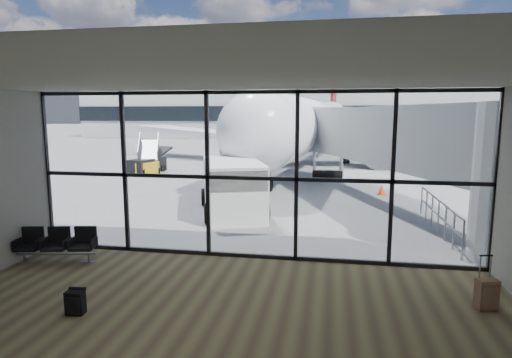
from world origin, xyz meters
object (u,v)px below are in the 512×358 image
(seating_row, at_px, (57,243))
(belt_loader, at_px, (148,164))
(suitcase, at_px, (487,294))
(mobile_stairs, at_px, (149,165))
(airliner, at_px, (313,125))
(backpack, at_px, (75,302))
(service_van, at_px, (233,187))

(seating_row, distance_m, belt_loader, 17.83)
(suitcase, distance_m, mobile_stairs, 23.76)
(suitcase, bearing_deg, seating_row, 158.72)
(airliner, relative_size, mobile_stairs, 11.83)
(backpack, xyz_separation_m, belt_loader, (-7.32, 19.84, 0.29))
(airliner, relative_size, belt_loader, 10.37)
(backpack, bearing_deg, seating_row, 124.34)
(airliner, xyz_separation_m, mobile_stairs, (-10.58, -8.92, -2.52))
(service_van, relative_size, belt_loader, 1.40)
(backpack, relative_size, airliner, 0.01)
(service_van, bearing_deg, seating_row, -137.01)
(backpack, distance_m, belt_loader, 21.15)
(backpack, xyz_separation_m, airliner, (3.30, 28.77, 2.78))
(service_van, xyz_separation_m, mobile_stairs, (-8.34, 10.85, -0.57))
(airliner, bearing_deg, backpack, -90.72)
(seating_row, height_order, service_van, service_van)
(seating_row, distance_m, mobile_stairs, 17.82)
(seating_row, distance_m, airliner, 26.73)
(suitcase, relative_size, mobile_stairs, 0.34)
(backpack, relative_size, service_van, 0.10)
(belt_loader, relative_size, mobile_stairs, 1.14)
(backpack, height_order, suitcase, suitcase)
(service_van, height_order, mobile_stairs, mobile_stairs)
(suitcase, height_order, belt_loader, belt_loader)
(belt_loader, bearing_deg, suitcase, -33.83)
(airliner, distance_m, belt_loader, 14.10)
(backpack, bearing_deg, suitcase, 6.41)
(seating_row, bearing_deg, backpack, -62.30)
(mobile_stairs, bearing_deg, seating_row, -92.33)
(suitcase, height_order, service_van, service_van)
(mobile_stairs, bearing_deg, backpack, -88.56)
(belt_loader, bearing_deg, seating_row, -57.33)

